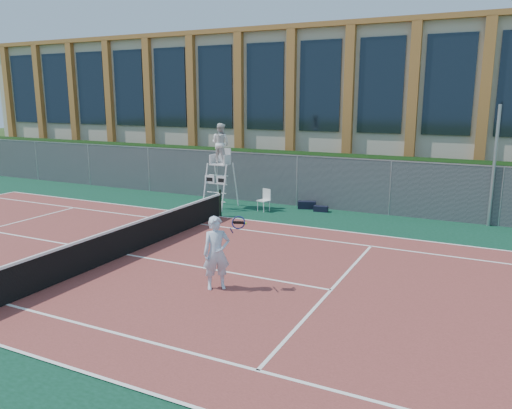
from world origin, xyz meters
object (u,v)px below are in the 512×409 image
at_px(plastic_chair, 265,198).
at_px(umpire_chair, 220,146).
at_px(tennis_player, 217,253).
at_px(steel_pole, 494,167).

bearing_deg(plastic_chair, umpire_chair, -173.11).
bearing_deg(tennis_player, plastic_chair, 107.43).
height_order(umpire_chair, plastic_chair, umpire_chair).
height_order(steel_pole, umpire_chair, steel_pole).
bearing_deg(steel_pole, plastic_chair, -170.55).
xyz_separation_m(umpire_chair, tennis_player, (4.62, -8.18, -1.72)).
relative_size(steel_pole, plastic_chair, 4.81).
relative_size(umpire_chair, tennis_player, 1.99).
relative_size(steel_pole, tennis_player, 2.42).
relative_size(plastic_chair, tennis_player, 0.50).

